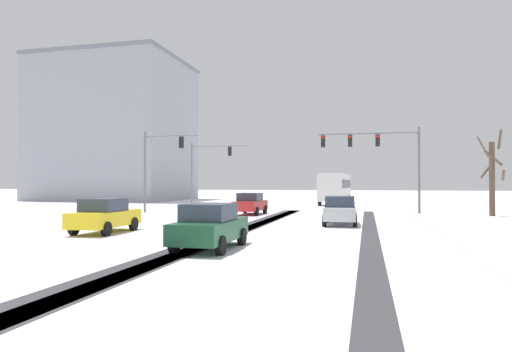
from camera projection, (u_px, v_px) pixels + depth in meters
wheel_track_left_lane at (245, 231)px, 22.21m from camera, size 0.71×34.69×0.01m
wheel_track_right_lane at (235, 231)px, 22.33m from camera, size 1.18×34.69×0.01m
wheel_track_center at (241, 231)px, 22.25m from camera, size 0.79×34.69×0.01m
wheel_track_oncoming at (370, 234)px, 20.79m from camera, size 0.76×34.69×0.01m
sidewalk_kerb_right at (500, 240)px, 18.07m from camera, size 4.00×34.69×0.12m
traffic_signal_near_right at (377, 150)px, 33.94m from camera, size 7.46×0.66×6.50m
traffic_signal_near_left at (159, 158)px, 36.12m from camera, size 4.67×0.39×6.50m
traffic_signal_far_left at (207, 163)px, 45.88m from camera, size 5.81×0.56×6.50m
car_red_lead at (250, 204)px, 34.01m from camera, size 1.90×4.14×1.62m
car_silver_second at (340, 210)px, 25.48m from camera, size 1.93×4.15×1.62m
car_yellow_cab_third at (105, 215)px, 21.39m from camera, size 1.93×4.15×1.62m
car_dark_green_fourth at (210, 226)px, 16.07m from camera, size 1.85×4.11×1.62m
bus_oncoming at (335, 186)px, 50.80m from camera, size 3.04×11.10×3.38m
bare_tree_sidewalk_far at (492, 174)px, 32.40m from camera, size 1.87×1.72×6.17m
office_building_far_left_block at (116, 130)px, 64.46m from camera, size 19.28×16.13×19.73m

